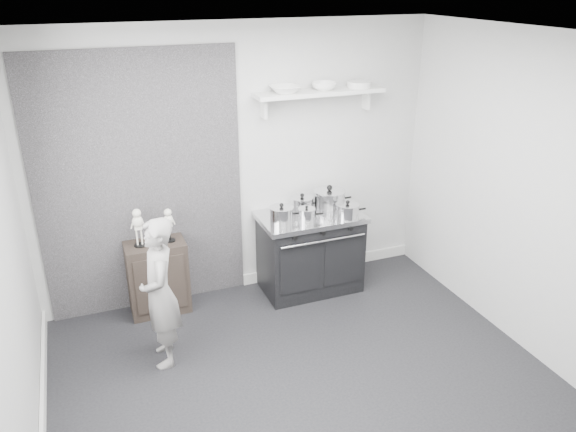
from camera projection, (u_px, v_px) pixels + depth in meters
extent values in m
plane|color=black|center=(309.00, 389.00, 4.50)|extent=(4.00, 4.00, 0.00)
cube|color=#BCBCB9|center=(239.00, 164.00, 5.51)|extent=(4.00, 0.02, 2.70)
cube|color=#BCBCB9|center=(478.00, 403.00, 2.43)|extent=(4.00, 0.02, 2.70)
cube|color=#BCBCB9|center=(1.00, 290.00, 3.30)|extent=(0.02, 3.60, 2.70)
cube|color=#BCBCB9|center=(534.00, 200.00, 4.64)|extent=(0.02, 3.60, 2.70)
cube|color=silver|center=(316.00, 38.00, 3.44)|extent=(4.00, 3.60, 0.02)
cube|color=black|center=(142.00, 186.00, 5.22)|extent=(1.90, 0.02, 2.50)
cube|color=silver|center=(328.00, 264.00, 6.33)|extent=(2.00, 0.03, 0.12)
cube|color=silver|center=(320.00, 92.00, 5.40)|extent=(1.30, 0.26, 0.04)
cube|color=silver|center=(264.00, 108.00, 5.32)|extent=(0.03, 0.12, 0.20)
cube|color=silver|center=(366.00, 99.00, 5.69)|extent=(0.03, 0.12, 0.20)
cube|color=black|center=(310.00, 254.00, 5.83)|extent=(0.99, 0.59, 0.79)
cube|color=silver|center=(311.00, 217.00, 5.66)|extent=(1.04, 0.63, 0.05)
cube|color=black|center=(300.00, 269.00, 5.49)|extent=(0.41, 0.02, 0.51)
cube|color=black|center=(343.00, 261.00, 5.64)|extent=(0.41, 0.02, 0.51)
cylinder|color=silver|center=(324.00, 241.00, 5.43)|extent=(0.89, 0.02, 0.02)
cylinder|color=black|center=(295.00, 238.00, 5.31)|extent=(0.04, 0.03, 0.04)
cylinder|color=black|center=(323.00, 233.00, 5.41)|extent=(0.04, 0.03, 0.04)
cylinder|color=black|center=(351.00, 228.00, 5.51)|extent=(0.04, 0.03, 0.04)
cube|color=black|center=(158.00, 277.00, 5.43)|extent=(0.56, 0.33, 0.73)
imported|color=gray|center=(160.00, 293.00, 4.60)|extent=(0.35, 0.50, 1.31)
cylinder|color=silver|center=(282.00, 216.00, 5.44)|extent=(0.23, 0.23, 0.15)
cylinder|color=silver|center=(282.00, 208.00, 5.41)|extent=(0.24, 0.24, 0.01)
sphere|color=black|center=(282.00, 205.00, 5.40)|extent=(0.04, 0.04, 0.04)
cylinder|color=black|center=(296.00, 213.00, 5.49)|extent=(0.10, 0.02, 0.02)
cylinder|color=silver|center=(302.00, 205.00, 5.71)|extent=(0.23, 0.23, 0.14)
cylinder|color=silver|center=(302.00, 198.00, 5.68)|extent=(0.23, 0.23, 0.01)
sphere|color=black|center=(302.00, 195.00, 5.67)|extent=(0.04, 0.04, 0.04)
cylinder|color=black|center=(316.00, 203.00, 5.76)|extent=(0.10, 0.02, 0.02)
cylinder|color=silver|center=(329.00, 200.00, 5.76)|extent=(0.32, 0.32, 0.19)
cylinder|color=silver|center=(329.00, 191.00, 5.72)|extent=(0.33, 0.33, 0.02)
sphere|color=black|center=(330.00, 188.00, 5.71)|extent=(0.06, 0.06, 0.06)
cylinder|color=black|center=(347.00, 198.00, 5.83)|extent=(0.10, 0.02, 0.02)
cylinder|color=silver|center=(347.00, 211.00, 5.57)|extent=(0.23, 0.23, 0.13)
cylinder|color=silver|center=(348.00, 205.00, 5.54)|extent=(0.24, 0.24, 0.01)
sphere|color=black|center=(348.00, 202.00, 5.53)|extent=(0.04, 0.04, 0.04)
cylinder|color=black|center=(361.00, 209.00, 5.62)|extent=(0.10, 0.02, 0.02)
cylinder|color=silver|center=(307.00, 216.00, 5.47)|extent=(0.17, 0.17, 0.12)
cylinder|color=silver|center=(307.00, 209.00, 5.44)|extent=(0.17, 0.17, 0.01)
sphere|color=black|center=(307.00, 207.00, 5.43)|extent=(0.03, 0.03, 0.03)
cylinder|color=black|center=(318.00, 214.00, 5.51)|extent=(0.10, 0.02, 0.02)
imported|color=white|center=(285.00, 89.00, 5.26)|extent=(0.28, 0.28, 0.07)
imported|color=white|center=(324.00, 86.00, 5.39)|extent=(0.24, 0.24, 0.07)
cylinder|color=silver|center=(359.00, 84.00, 5.52)|extent=(0.23, 0.23, 0.06)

